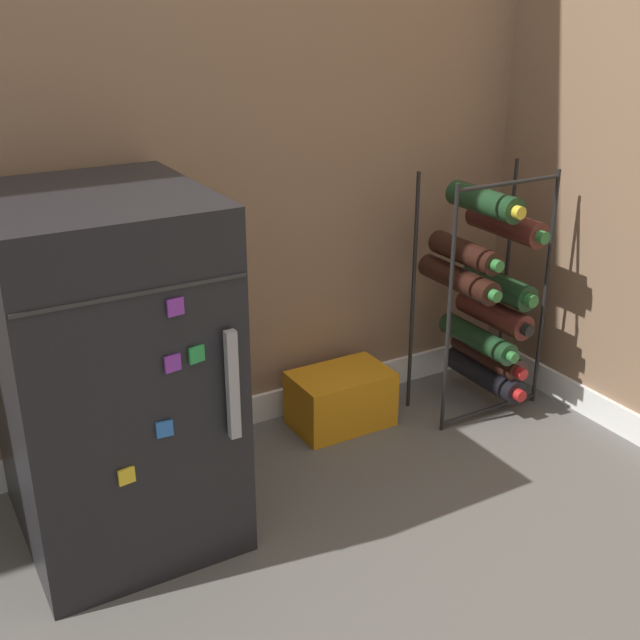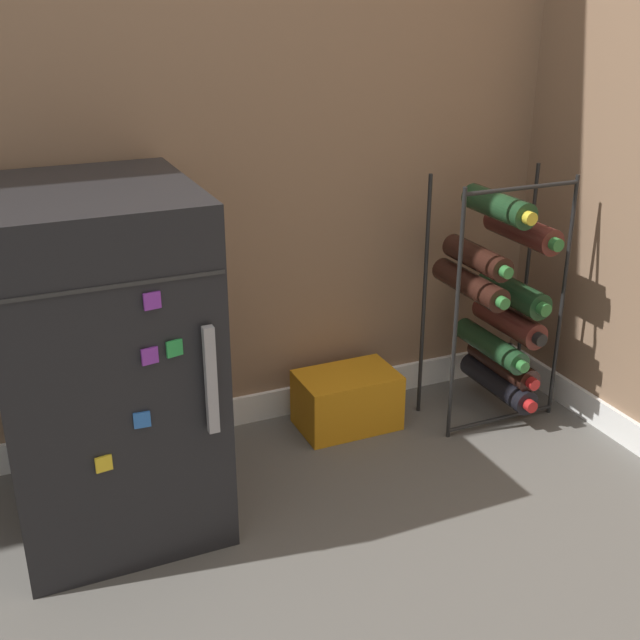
# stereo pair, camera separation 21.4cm
# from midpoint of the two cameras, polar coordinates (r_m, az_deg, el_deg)

# --- Properties ---
(ground_plane) EXTENTS (14.00, 14.00, 0.00)m
(ground_plane) POSITION_cam_midpoint_polar(r_m,az_deg,el_deg) (2.01, 4.74, -15.64)
(ground_plane) COLOR #56544F
(mini_fridge) EXTENTS (0.48, 0.56, 0.84)m
(mini_fridge) POSITION_cam_midpoint_polar(r_m,az_deg,el_deg) (1.95, -12.19, -2.95)
(mini_fridge) COLOR black
(mini_fridge) RESTS_ON ground_plane
(wine_rack) EXTENTS (0.38, 0.33, 0.76)m
(wine_rack) POSITION_cam_midpoint_polar(r_m,az_deg,el_deg) (2.48, 15.07, 1.22)
(wine_rack) COLOR black
(wine_rack) RESTS_ON ground_plane
(soda_box) EXTENTS (0.30, 0.19, 0.17)m
(soda_box) POSITION_cam_midpoint_polar(r_m,az_deg,el_deg) (2.44, 4.45, -5.75)
(soda_box) COLOR orange
(soda_box) RESTS_ON ground_plane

